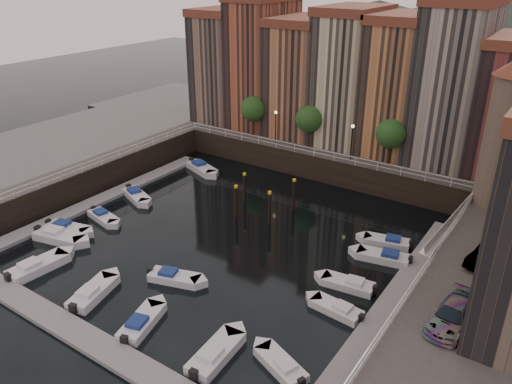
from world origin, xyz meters
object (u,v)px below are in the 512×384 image
Objects in this scene: boat_left_2 at (103,217)px; car_b at (491,255)px; gangway at (450,225)px; mooring_pilings at (261,198)px; boat_left_0 at (59,236)px; boat_left_1 at (67,228)px; car_c at (452,316)px.

car_b is (34.12, 7.71, 3.47)m from boat_left_2.
gangway is 1.52× the size of mooring_pilings.
boat_left_2 is (-12.21, -10.09, -1.32)m from mooring_pilings.
boat_left_1 is at bearing 105.65° from boat_left_0.
boat_left_1 is at bearing -133.87° from mooring_pilings.
boat_left_1 is at bearing -149.23° from gangway.
mooring_pilings is 22.14m from car_b.
gangway is 16.15m from car_c.
boat_left_1 is 0.95× the size of car_c.
boat_left_0 is 1.24× the size of boat_left_2.
boat_left_0 reaches higher than boat_left_1.
car_b reaches higher than car_c.
mooring_pilings reaches higher than boat_left_1.
boat_left_1 reaches higher than boat_left_2.
mooring_pilings reaches higher than boat_left_0.
car_c reaches higher than boat_left_2.
boat_left_0 is 36.73m from car_b.
boat_left_2 is at bearing -140.44° from mooring_pilings.
boat_left_0 is (-12.38, -15.10, -1.25)m from mooring_pilings.
car_b is (21.91, -2.37, 2.15)m from mooring_pilings.
boat_left_0 is 5.02m from boat_left_2.
car_b reaches higher than gangway.
boat_left_2 is at bearing -149.31° from car_b.
boat_left_1 is at bearing -144.19° from car_b.
gangway is 1.56× the size of boat_left_0.
boat_left_2 is 35.15m from car_b.
boat_left_1 is 36.98m from car_b.
boat_left_0 is (-29.79, -19.62, -1.51)m from gangway.
car_c is at bearing -75.75° from gangway.
boat_left_0 is at bearing -74.59° from boat_left_1.
gangway is at bearing 37.88° from boat_left_2.
car_c reaches higher than mooring_pilings.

